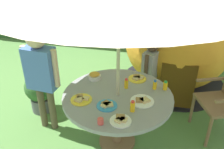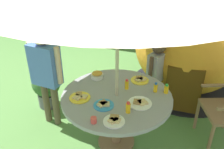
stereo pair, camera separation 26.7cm
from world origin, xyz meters
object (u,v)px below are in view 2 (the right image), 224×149
Objects in this scene: snack_bowl at (97,75)px; juice_bottle_mid_left at (166,89)px; garden_table at (117,103)px; child_in_blue_shirt at (45,65)px; potted_plant at (47,86)px; juice_bottle_center_front at (127,85)px; child_in_grey_shirt at (157,67)px; cup_near at (94,120)px; plate_near_right at (140,80)px; juice_bottle_center_back at (156,88)px; dome_tent at (189,45)px; plate_mid_right at (104,105)px; juice_bottle_far_left at (128,108)px; plate_near_left at (140,103)px; plate_back_edge at (80,97)px; plate_far_right at (114,121)px.

juice_bottle_mid_left is at bearing -3.29° from snack_bowl.
garden_table is 0.89× the size of child_in_blue_shirt.
potted_plant is 5.38× the size of juice_bottle_mid_left.
child_in_grey_shirt is at bearing 71.12° from juice_bottle_center_front.
juice_bottle_center_front reaches higher than cup_near.
juice_bottle_center_back is at bearing -38.94° from plate_near_right.
plate_mid_right is (-0.72, -1.91, -0.04)m from dome_tent.
child_in_blue_shirt is at bearing -161.13° from snack_bowl.
cup_near is at bearing -96.33° from garden_table.
juice_bottle_far_left is at bearing 44.46° from cup_near.
garden_table is 11.13× the size of juice_bottle_mid_left.
child_in_grey_shirt is 5.12× the size of plate_mid_right.
cup_near reaches higher than plate_near_left.
child_in_grey_shirt reaches higher than juice_bottle_center_back.
plate_near_left is 0.56m from cup_near.
garden_table is at bearing -113.52° from dome_tent.
dome_tent is 3.10× the size of potted_plant.
plate_near_right is 1.03× the size of plate_mid_right.
potted_plant is 1.12m from plate_back_edge.
plate_far_right is 0.20m from juice_bottle_far_left.
potted_plant is at bearing 169.92° from juice_bottle_center_front.
cup_near is (-0.06, -0.51, 0.14)m from garden_table.
child_in_grey_shirt is 0.86m from snack_bowl.
juice_bottle_center_front is 2.10× the size of cup_near.
cup_near is (0.90, -0.59, -0.15)m from child_in_blue_shirt.
cup_near reaches higher than plate_near_right.
snack_bowl is at bearing 164.35° from juice_bottle_center_front.
juice_bottle_mid_left reaches higher than garden_table.
child_in_blue_shirt is 11.89× the size of juice_bottle_center_back.
dome_tent reaches higher than plate_near_left.
juice_bottle_center_back reaches higher than juice_bottle_mid_left.
snack_bowl is 0.61× the size of plate_near_left.
child_in_grey_shirt is at bearing 109.58° from juice_bottle_mid_left.
juice_bottle_mid_left is 0.94m from cup_near.
juice_bottle_mid_left reaches higher than plate_near_left.
child_in_blue_shirt is (-1.26, -0.76, 0.19)m from child_in_grey_shirt.
juice_bottle_center_front is at bearing 9.52° from child_in_blue_shirt.
child_in_blue_shirt is at bearing -163.98° from plate_near_right.
juice_bottle_center_front is 0.33m from juice_bottle_center_back.
snack_bowl is (0.60, 0.21, -0.14)m from child_in_blue_shirt.
plate_far_right is (0.48, -0.72, -0.03)m from snack_bowl.
potted_plant is (-1.89, -1.28, -0.43)m from dome_tent.
juice_bottle_far_left is at bearing -51.04° from garden_table.
potted_plant is at bearing 148.43° from plate_far_right.
plate_near_right is at bearing 48.04° from plate_back_edge.
garden_table is 1.13× the size of child_in_grey_shirt.
snack_bowl is 0.74× the size of plate_far_right.
garden_table is at bearing -38.55° from snack_bowl.
plate_near_left is at bearing 10.63° from plate_back_edge.
juice_bottle_mid_left is (0.45, 0.07, -0.01)m from juice_bottle_center_front.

